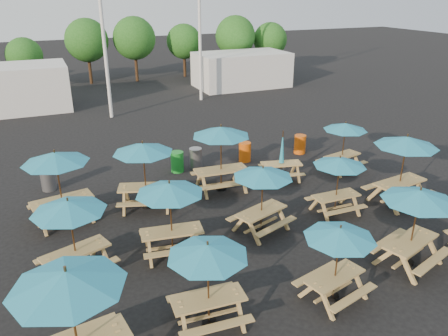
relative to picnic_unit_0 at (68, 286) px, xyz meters
name	(u,v)px	position (x,y,z in m)	size (l,w,h in m)	color
ground	(241,212)	(5.87, 4.98, -2.19)	(120.00, 120.00, 0.00)	black
picnic_unit_0	(68,286)	(0.00, 0.00, 0.00)	(2.47, 2.47, 2.55)	#A58549
picnic_unit_1	(69,211)	(0.30, 3.53, -0.25)	(2.44, 2.44, 2.26)	#A58549
picnic_unit_2	(56,162)	(0.21, 6.74, -0.07)	(2.46, 2.46, 2.47)	#A58549
picnic_unit_3	(208,256)	(2.87, 0.40, -0.35)	(1.94, 1.94, 2.15)	#A58549
picnic_unit_4	(170,193)	(2.96, 3.52, -0.25)	(2.18, 2.18, 2.27)	#A58549
picnic_unit_5	(143,152)	(2.98, 6.68, -0.12)	(2.59, 2.59, 2.42)	#A58549
picnic_unit_6	(340,238)	(6.06, 0.00, -0.44)	(2.09, 2.09, 2.04)	#A58549
picnic_unit_7	(263,177)	(5.93, 3.63, -0.31)	(2.37, 2.37, 2.19)	#A58549
picnic_unit_8	(221,136)	(5.97, 6.99, -0.01)	(2.31, 2.31, 2.54)	#A58549
picnic_unit_9	(419,201)	(8.86, 0.37, -0.19)	(2.47, 2.47, 2.33)	#A58549
picnic_unit_10	(339,165)	(8.83, 3.68, -0.42)	(1.78, 1.78, 2.07)	#A58549
picnic_unit_11	(282,159)	(8.59, 6.96, -1.35)	(1.90, 1.76, 2.05)	#A58549
picnic_unit_13	(406,146)	(11.39, 3.45, -0.02)	(2.42, 2.42, 2.54)	#A58549
picnic_unit_14	(345,130)	(11.40, 6.73, -0.38)	(2.13, 2.13, 2.11)	#A58549
waste_bin_0	(48,179)	(-0.13, 9.58, -1.76)	(0.54, 0.54, 0.87)	gray
waste_bin_1	(177,162)	(4.97, 9.37, -1.76)	(0.54, 0.54, 0.87)	#188827
waste_bin_2	(196,158)	(5.83, 9.47, -1.76)	(0.54, 0.54, 0.87)	gray
waste_bin_3	(245,152)	(8.10, 9.32, -1.76)	(0.54, 0.54, 0.87)	#DF570D
waste_bin_4	(300,144)	(10.92, 9.24, -1.76)	(0.54, 0.54, 0.87)	#DF570D
mast_0	(101,12)	(3.87, 18.98, 3.81)	(0.20, 0.20, 12.00)	silver
mast_1	(199,8)	(10.37, 20.98, 3.81)	(0.20, 0.20, 12.00)	silver
event_tent_0	(0,89)	(-2.13, 22.98, -0.79)	(8.00, 4.00, 2.80)	silver
event_tent_1	(241,70)	(14.87, 23.98, -0.89)	(7.00, 4.00, 2.60)	silver
tree_2	(24,56)	(-0.52, 28.63, 0.43)	(2.59, 2.59, 3.93)	#382314
tree_3	(87,40)	(4.12, 29.70, 1.21)	(3.36, 3.36, 5.09)	#382314
tree_4	(134,38)	(7.77, 29.24, 1.27)	(3.41, 3.41, 5.17)	#382314
tree_5	(184,41)	(12.09, 29.66, 0.78)	(2.94, 2.94, 4.45)	#382314
tree_6	(235,36)	(16.10, 27.88, 1.23)	(3.38, 3.38, 5.13)	#382314
tree_7	(270,40)	(19.49, 27.90, 0.80)	(2.95, 2.95, 4.48)	#382314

